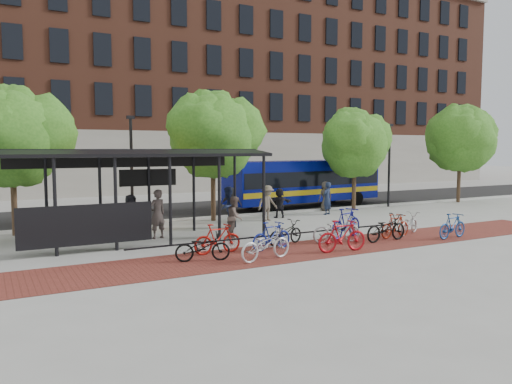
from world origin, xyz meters
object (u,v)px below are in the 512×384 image
bus_shelter (130,165)px  pedestrian_3 (267,203)px  bike_5 (342,236)px  pedestrian_5 (279,203)px  bike_4 (285,233)px  tree_d (461,136)px  bike_1 (217,239)px  bike_2 (266,244)px  tree_b (214,131)px  bike_3 (272,236)px  pedestrian_4 (231,205)px  lamp_post_left (132,167)px  bike_9 (395,226)px  pedestrian_7 (327,198)px  tree_c (355,141)px  bike_10 (409,224)px  bike_7 (346,223)px  pedestrian_8 (235,217)px  bike_8 (386,228)px  pedestrian_0 (131,216)px  pedestrian_2 (228,207)px  bus (305,180)px  tree_a (14,133)px  pedestrian_1 (157,214)px  bike_6 (336,229)px  bike_11 (452,226)px  pedestrian_6 (325,196)px

bus_shelter → pedestrian_3: bus_shelter is taller
bike_5 → pedestrian_5: (2.60, 8.50, 0.21)m
bike_4 → pedestrian_3: (2.54, 5.78, 0.43)m
tree_d → bike_1: size_ratio=3.74×
bike_2 → tree_d: bearing=-77.1°
tree_b → bike_3: 8.82m
pedestrian_3 → tree_d: bearing=-2.0°
pedestrian_4 → bike_4: bearing=-63.6°
pedestrian_4 → lamp_post_left: bearing=-166.1°
bike_9 → pedestrian_3: pedestrian_3 is taller
lamp_post_left → pedestrian_7: (10.38, -1.20, -1.85)m
tree_c → bike_10: 9.22m
bike_7 → pedestrian_3: (-0.33, 5.79, 0.27)m
bike_9 → pedestrian_7: 7.37m
bike_5 → tree_b: bearing=11.3°
bus_shelter → bike_10: size_ratio=6.07×
tree_c → pedestrian_8: (-10.23, -4.85, -3.21)m
bike_10 → bike_2: bearing=75.8°
bike_8 → pedestrian_0: 10.18m
bike_4 → bike_10: same height
bike_10 → pedestrian_7: (0.78, 6.80, 0.43)m
pedestrian_2 → pedestrian_4: (0.79, 1.29, -0.07)m
tree_b → bus: bearing=20.1°
tree_a → pedestrian_0: bearing=-35.9°
bus_shelter → pedestrian_1: bus_shelter is taller
pedestrian_8 → bike_3: bearing=-139.5°
bike_2 → tree_c: bearing=-62.3°
tree_d → bike_3: size_ratio=3.81×
bike_7 → bike_10: (2.91, -0.55, -0.16)m
pedestrian_5 → bike_6: bearing=88.4°
lamp_post_left → pedestrian_1: (-0.00, -3.85, -1.76)m
bike_7 → bus_shelter: bearing=48.0°
bike_11 → pedestrian_6: pedestrian_6 is taller
bike_9 → pedestrian_3: size_ratio=0.92×
lamp_post_left → bike_1: (0.91, -7.69, -2.22)m
bike_1 → pedestrian_0: size_ratio=0.99×
bike_2 → pedestrian_1: pedestrian_1 is taller
bus → tree_b: bearing=-165.5°
bus → pedestrian_1: bearing=-156.8°
pedestrian_0 → bike_3: bearing=-58.6°
bike_6 → pedestrian_7: 8.25m
bike_9 → bike_1: bearing=79.6°
bike_6 → pedestrian_5: pedestrian_5 is taller
pedestrian_3 → pedestrian_5: pedestrian_3 is taller
pedestrian_1 → pedestrian_4: size_ratio=1.14×
bike_11 → pedestrian_1: (-10.40, 5.70, 0.48)m
bike_4 → bike_5: size_ratio=0.92×
bike_3 → bike_9: 5.65m
tree_b → bike_10: bearing=-54.6°
bike_4 → pedestrian_1: size_ratio=0.88×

